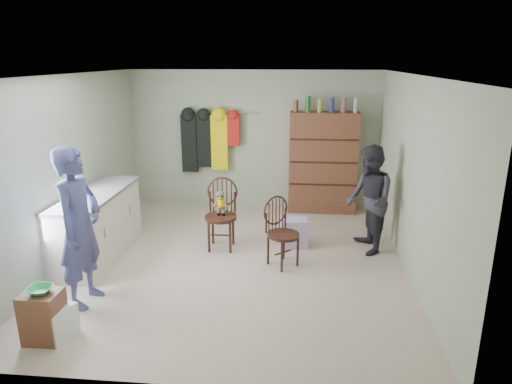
# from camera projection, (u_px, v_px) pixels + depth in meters

# --- Properties ---
(ground_plane) EXTENTS (5.00, 5.00, 0.00)m
(ground_plane) POSITION_uv_depth(u_px,v_px,m) (237.00, 262.00, 6.29)
(ground_plane) COLOR beige
(ground_plane) RESTS_ON ground
(room_walls) EXTENTS (5.00, 5.00, 5.00)m
(room_walls) POSITION_uv_depth(u_px,v_px,m) (240.00, 142.00, 6.35)
(room_walls) COLOR #A8B194
(room_walls) RESTS_ON ground
(counter) EXTENTS (0.64, 1.86, 0.94)m
(counter) POSITION_uv_depth(u_px,v_px,m) (97.00, 225.00, 6.33)
(counter) COLOR silver
(counter) RESTS_ON ground
(stool) EXTENTS (0.36, 0.31, 0.52)m
(stool) POSITION_uv_depth(u_px,v_px,m) (44.00, 316.00, 4.48)
(stool) COLOR brown
(stool) RESTS_ON ground
(bowl) EXTENTS (0.24, 0.24, 0.06)m
(bowl) POSITION_uv_depth(u_px,v_px,m) (40.00, 290.00, 4.40)
(bowl) COLOR green
(bowl) RESTS_ON stool
(plastic_tub) EXTENTS (0.44, 0.43, 0.34)m
(plastic_tub) POSITION_uv_depth(u_px,v_px,m) (54.00, 322.00, 4.56)
(plastic_tub) COLOR white
(plastic_tub) RESTS_ON ground
(chair_front) EXTENTS (0.47, 0.47, 1.04)m
(chair_front) POSITION_uv_depth(u_px,v_px,m) (221.00, 210.00, 6.62)
(chair_front) COLOR #391D14
(chair_front) RESTS_ON ground
(chair_far) EXTENTS (0.59, 0.59, 0.94)m
(chair_far) POSITION_uv_depth(u_px,v_px,m) (281.00, 229.00, 6.08)
(chair_far) COLOR #391D14
(chair_far) RESTS_ON ground
(striped_bag) EXTENTS (0.44, 0.37, 0.42)m
(striped_bag) POSITION_uv_depth(u_px,v_px,m) (293.00, 233.00, 6.75)
(striped_bag) COLOR pink
(striped_bag) RESTS_ON ground
(person_left) EXTENTS (0.49, 0.70, 1.82)m
(person_left) POSITION_uv_depth(u_px,v_px,m) (79.00, 227.00, 5.02)
(person_left) COLOR #43477C
(person_left) RESTS_ON ground
(person_right) EXTENTS (0.70, 0.84, 1.55)m
(person_right) POSITION_uv_depth(u_px,v_px,m) (369.00, 200.00, 6.42)
(person_right) COLOR #2D2B33
(person_right) RESTS_ON ground
(dresser) EXTENTS (1.20, 0.39, 2.07)m
(dresser) POSITION_uv_depth(u_px,v_px,m) (323.00, 162.00, 8.11)
(dresser) COLOR brown
(dresser) RESTS_ON ground
(coat_rack) EXTENTS (1.42, 0.12, 1.09)m
(coat_rack) POSITION_uv_depth(u_px,v_px,m) (208.00, 141.00, 8.28)
(coat_rack) COLOR #99999E
(coat_rack) RESTS_ON ground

